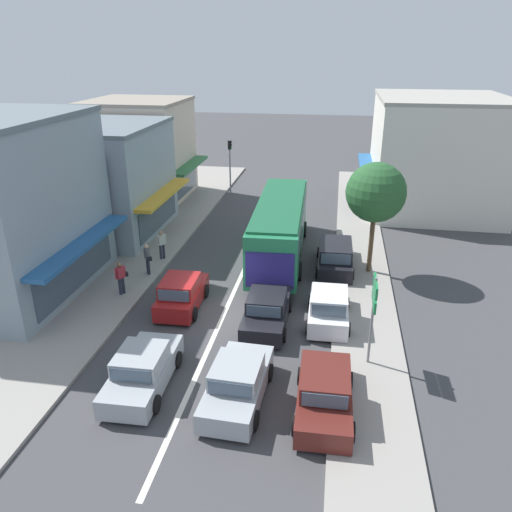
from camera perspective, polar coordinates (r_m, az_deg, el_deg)
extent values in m
plane|color=#3F3F42|center=(22.35, -3.75, -6.79)|extent=(140.00, 140.00, 0.00)
cube|color=silver|center=(25.82, -1.78, -2.44)|extent=(0.20, 28.00, 0.01)
cube|color=gray|center=(29.48, -14.11, 0.32)|extent=(5.20, 44.00, 0.14)
cube|color=gray|center=(27.25, 11.95, -1.41)|extent=(2.80, 44.00, 0.12)
cube|color=#84939E|center=(25.50, -26.65, 4.53)|extent=(6.03, 8.67, 8.12)
cube|color=#23568E|center=(24.10, -19.34, 1.28)|extent=(1.10, 7.98, 0.20)
cube|color=#425160|center=(24.78, -19.81, -1.46)|extent=(0.06, 6.94, 1.80)
cube|color=#84939E|center=(32.74, -17.98, 8.09)|extent=(7.92, 7.93, 6.57)
cube|color=gold|center=(31.15, -10.54, 6.99)|extent=(1.10, 7.30, 0.20)
cube|color=#425160|center=(31.67, -11.09, 4.75)|extent=(0.06, 6.34, 1.80)
cube|color=slate|center=(32.10, -18.74, 13.96)|extent=(8.08, 7.93, 0.24)
cube|color=beige|center=(39.55, -13.04, 11.50)|extent=(6.70, 7.12, 7.19)
cube|color=#2D703D|center=(38.48, -7.58, 10.21)|extent=(1.10, 6.55, 0.20)
cube|color=#425160|center=(38.91, -8.08, 8.36)|extent=(0.06, 5.70, 1.80)
cube|color=gray|center=(39.02, -13.54, 16.84)|extent=(6.86, 7.12, 0.24)
cube|color=silver|center=(38.64, 19.86, 10.82)|extent=(8.55, 10.65, 7.63)
cube|color=#23568E|center=(38.31, 12.60, 9.81)|extent=(1.10, 9.79, 0.20)
cube|color=#425160|center=(38.64, 13.06, 7.89)|extent=(0.06, 8.52, 1.80)
cube|color=#A19D92|center=(38.10, 20.68, 16.59)|extent=(8.71, 10.65, 0.24)
cube|color=#237A4C|center=(27.77, 2.76, 3.34)|extent=(2.86, 10.88, 2.70)
cube|color=#425160|center=(27.64, 2.77, 4.13)|extent=(2.88, 10.45, 0.90)
cube|color=navy|center=(22.83, 1.58, -1.68)|extent=(2.25, 0.13, 1.76)
cube|color=#1A5B39|center=(27.33, 2.81, 6.13)|extent=(2.70, 10.01, 0.12)
cylinder|color=black|center=(31.45, 0.96, 3.29)|extent=(0.29, 0.97, 0.96)
cylinder|color=black|center=(31.29, 5.52, 3.07)|extent=(0.29, 0.97, 0.96)
cylinder|color=black|center=(25.64, -0.65, -1.44)|extent=(0.29, 0.97, 0.96)
cylinder|color=black|center=(25.44, 4.93, -1.74)|extent=(0.29, 0.97, 0.96)
cube|color=#9EA3A8|center=(18.31, -12.76, -12.97)|extent=(1.81, 4.24, 0.72)
cube|color=#9EA3A8|center=(17.86, -13.06, -11.44)|extent=(1.60, 1.83, 0.60)
cube|color=#425160|center=(18.57, -12.07, -9.88)|extent=(1.44, 0.09, 0.51)
cube|color=#425160|center=(17.17, -14.14, -13.12)|extent=(1.40, 0.09, 0.48)
cylinder|color=black|center=(19.66, -13.84, -11.02)|extent=(0.19, 0.62, 0.62)
cylinder|color=black|center=(19.13, -8.94, -11.61)|extent=(0.19, 0.62, 0.62)
cylinder|color=black|center=(17.81, -16.82, -15.40)|extent=(0.19, 0.62, 0.62)
cylinder|color=black|center=(17.23, -11.39, -16.27)|extent=(0.19, 0.62, 0.62)
cube|color=#9EA3A8|center=(17.32, -2.10, -14.67)|extent=(1.90, 4.27, 0.72)
cube|color=#9EA3A8|center=(16.85, -2.21, -13.10)|extent=(1.64, 1.87, 0.60)
cube|color=#425160|center=(17.58, -1.48, -11.37)|extent=(1.44, 0.12, 0.51)
cube|color=#425160|center=(16.14, -3.03, -14.97)|extent=(1.41, 0.12, 0.48)
cylinder|color=black|center=(18.60, -3.78, -12.48)|extent=(0.21, 0.63, 0.62)
cylinder|color=black|center=(18.28, 1.57, -13.14)|extent=(0.21, 0.63, 0.62)
cylinder|color=black|center=(16.70, -6.17, -17.35)|extent=(0.21, 0.63, 0.62)
cylinder|color=black|center=(16.35, -0.11, -18.25)|extent=(0.21, 0.63, 0.62)
cube|color=black|center=(21.43, 1.24, -6.59)|extent=(1.75, 4.21, 0.72)
cube|color=black|center=(21.03, 1.22, -5.16)|extent=(1.57, 1.81, 0.60)
cube|color=#425160|center=(21.83, 1.55, -4.03)|extent=(1.44, 0.07, 0.51)
cube|color=#425160|center=(20.23, 0.87, -6.37)|extent=(1.40, 0.07, 0.48)
cylinder|color=black|center=(22.73, -0.49, -5.31)|extent=(0.18, 0.62, 0.62)
cylinder|color=black|center=(22.54, 3.85, -5.62)|extent=(0.18, 0.62, 0.62)
cylinder|color=black|center=(20.58, -1.64, -8.60)|extent=(0.18, 0.62, 0.62)
cylinder|color=black|center=(20.37, 3.18, -8.98)|extent=(0.18, 0.62, 0.62)
cube|color=maroon|center=(23.01, -8.41, -4.61)|extent=(1.74, 3.74, 0.76)
cube|color=maroon|center=(22.44, -8.72, -3.38)|extent=(1.57, 1.94, 0.64)
cube|color=#425160|center=(23.28, -8.06, -2.33)|extent=(1.40, 0.10, 0.54)
cube|color=#425160|center=(21.62, -9.42, -4.50)|extent=(1.37, 0.10, 0.51)
cylinder|color=black|center=(24.27, -9.54, -3.71)|extent=(0.20, 0.62, 0.62)
cylinder|color=black|center=(23.86, -5.76, -3.98)|extent=(0.20, 0.62, 0.62)
cylinder|color=black|center=(22.42, -11.17, -6.22)|extent=(0.20, 0.62, 0.62)
cylinder|color=black|center=(21.97, -7.09, -6.58)|extent=(0.20, 0.62, 0.62)
cube|color=#561E19|center=(17.03, 7.82, -15.66)|extent=(1.79, 4.23, 0.72)
cube|color=#561E19|center=(16.55, 7.94, -14.09)|extent=(1.59, 1.82, 0.60)
cube|color=#425160|center=(17.30, 8.00, -12.26)|extent=(1.44, 0.08, 0.51)
cube|color=#425160|center=(15.82, 7.87, -16.08)|extent=(1.40, 0.08, 0.48)
cylinder|color=black|center=(18.16, 5.09, -13.51)|extent=(0.19, 0.62, 0.62)
cylinder|color=black|center=(18.19, 10.66, -13.81)|extent=(0.19, 0.62, 0.62)
cylinder|color=black|center=(16.20, 4.47, -18.78)|extent=(0.19, 0.62, 0.62)
cylinder|color=black|center=(16.23, 10.89, -19.12)|extent=(0.19, 0.62, 0.62)
cube|color=silver|center=(21.84, 8.28, -6.21)|extent=(1.69, 3.72, 0.76)
cube|color=silver|center=(21.24, 8.37, -4.95)|extent=(1.55, 1.92, 0.64)
cube|color=#425160|center=(22.10, 8.41, -3.79)|extent=(1.40, 0.08, 0.54)
cube|color=#425160|center=(20.39, 8.33, -6.22)|extent=(1.37, 0.08, 0.51)
cylinder|color=black|center=(22.92, 6.24, -5.20)|extent=(0.19, 0.62, 0.62)
cylinder|color=black|center=(22.94, 10.35, -5.44)|extent=(0.19, 0.62, 0.62)
cylinder|color=black|center=(20.99, 5.94, -8.04)|extent=(0.19, 0.62, 0.62)
cylinder|color=black|center=(21.01, 10.45, -8.30)|extent=(0.19, 0.62, 0.62)
cube|color=black|center=(26.96, 9.01, -0.38)|extent=(1.85, 4.54, 0.76)
cube|color=black|center=(26.37, 9.11, 0.76)|extent=(1.69, 2.63, 0.68)
cube|color=#425160|center=(27.59, 9.10, 1.79)|extent=(1.51, 0.09, 0.58)
cube|color=#425160|center=(25.15, 9.12, -0.37)|extent=(1.48, 0.09, 0.54)
cylinder|color=black|center=(28.28, 7.20, 0.41)|extent=(0.19, 0.62, 0.62)
cylinder|color=black|center=(28.33, 10.75, 0.21)|extent=(0.19, 0.62, 0.62)
cylinder|color=black|center=(25.81, 7.04, -1.87)|extent=(0.19, 0.62, 0.62)
cylinder|color=black|center=(25.85, 10.94, -2.09)|extent=(0.19, 0.62, 0.62)
cylinder|color=gray|center=(40.41, -2.98, 10.12)|extent=(0.12, 0.12, 4.20)
cube|color=black|center=(40.06, -3.04, 12.56)|extent=(0.24, 0.24, 0.68)
sphere|color=black|center=(39.99, -2.84, 12.88)|extent=(0.13, 0.13, 0.13)
sphere|color=black|center=(40.03, -2.84, 12.57)|extent=(0.13, 0.13, 0.13)
sphere|color=green|center=(40.07, -2.83, 12.26)|extent=(0.13, 0.13, 0.13)
cylinder|color=gray|center=(18.70, 13.08, -7.45)|extent=(0.10, 0.10, 3.60)
cube|color=#19753D|center=(17.98, 13.51, -3.35)|extent=(0.08, 1.40, 0.44)
cube|color=white|center=(17.99, 13.65, -3.36)|extent=(0.01, 1.10, 0.10)
cube|color=#19753D|center=(18.23, 13.35, -4.90)|extent=(0.08, 1.40, 0.44)
cube|color=white|center=(18.23, 13.49, -4.91)|extent=(0.01, 1.10, 0.10)
cylinder|color=brown|center=(26.30, 13.01, 1.40)|extent=(0.24, 0.24, 3.34)
cylinder|color=brown|center=(26.04, 13.36, 5.92)|extent=(0.10, 0.90, 0.83)
cylinder|color=brown|center=(25.66, 14.46, 5.68)|extent=(1.00, 0.10, 0.93)
cylinder|color=brown|center=(25.34, 13.44, 5.29)|extent=(0.10, 0.74, 0.70)
cylinder|color=brown|center=(25.62, 12.61, 5.64)|extent=(0.78, 0.10, 0.77)
sphere|color=#26562B|center=(25.45, 13.55, 7.08)|extent=(2.98, 2.98, 2.98)
cylinder|color=#232838|center=(24.46, -15.27, -3.38)|extent=(0.14, 0.14, 0.84)
cylinder|color=#232838|center=(24.54, -14.92, -3.24)|extent=(0.14, 0.14, 0.84)
cube|color=#A82D38|center=(24.21, -15.27, -1.82)|extent=(0.38, 0.42, 0.56)
sphere|color=brown|center=(24.05, -15.36, -0.96)|extent=(0.22, 0.22, 0.22)
cylinder|color=#A82D38|center=(24.09, -15.74, -2.00)|extent=(0.09, 0.09, 0.54)
cylinder|color=#A82D38|center=(24.32, -14.80, -1.65)|extent=(0.09, 0.09, 0.54)
cube|color=black|center=(24.45, -14.65, -1.97)|extent=(0.26, 0.21, 0.22)
cylinder|color=#232838|center=(28.05, -10.50, 0.55)|extent=(0.14, 0.14, 0.84)
cylinder|color=#232838|center=(27.98, -10.83, 0.46)|extent=(0.14, 0.14, 0.84)
cube|color=beige|center=(27.76, -10.77, 1.84)|extent=(0.41, 0.41, 0.56)
sphere|color=#9E7051|center=(27.62, -10.83, 2.61)|extent=(0.22, 0.22, 0.22)
cylinder|color=beige|center=(27.85, -10.33, 1.95)|extent=(0.09, 0.09, 0.54)
cylinder|color=beige|center=(27.67, -11.22, 1.73)|extent=(0.09, 0.09, 0.54)
cylinder|color=#232838|center=(26.39, -12.29, -1.07)|extent=(0.14, 0.14, 0.84)
cylinder|color=#232838|center=(26.23, -12.17, -1.21)|extent=(0.14, 0.14, 0.84)
cube|color=slate|center=(26.04, -12.36, 0.26)|extent=(0.39, 0.42, 0.56)
sphere|color=tan|center=(25.89, -12.43, 1.08)|extent=(0.22, 0.22, 0.22)
cylinder|color=slate|center=(26.25, -12.51, 0.44)|extent=(0.09, 0.09, 0.54)
cylinder|color=slate|center=(25.82, -12.21, 0.08)|extent=(0.09, 0.09, 0.54)
cube|color=black|center=(25.84, -12.09, -0.33)|extent=(0.25, 0.23, 0.22)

